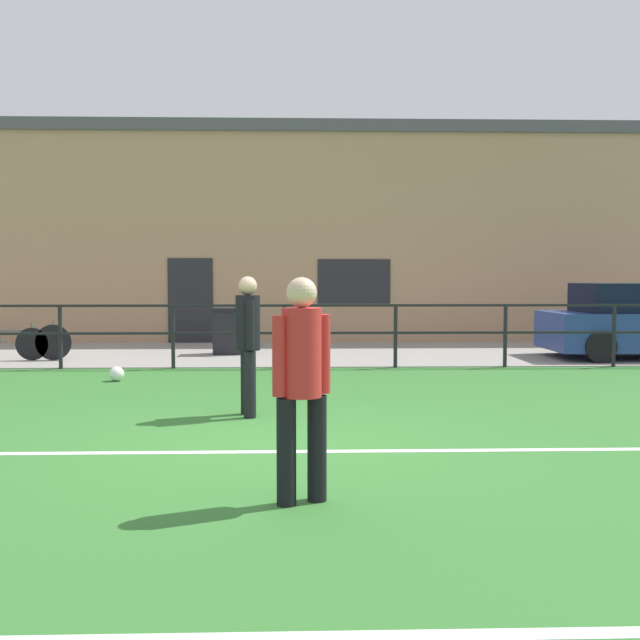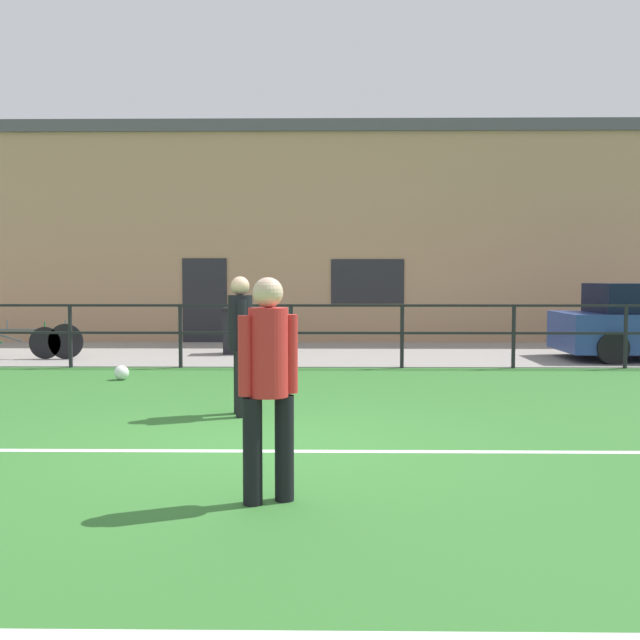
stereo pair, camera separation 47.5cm
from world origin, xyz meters
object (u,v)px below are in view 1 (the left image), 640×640
Objects in this scene: soccer_ball_match at (117,374)px; trash_bin_0 at (228,331)px; bicycle_parked_2 at (9,342)px; player_striker at (302,376)px; player_goalkeeper at (248,337)px.

trash_bin_0 reaches higher than soccer_ball_match.
bicycle_parked_2 is at bearing -165.75° from trash_bin_0.
trash_bin_0 is (-1.49, 10.17, -0.42)m from player_striker.
player_goalkeeper reaches higher than trash_bin_0.
player_goalkeeper reaches higher than soccer_ball_match.
player_goalkeeper is 3.82m from soccer_ball_match.
soccer_ball_match is 0.10× the size of bicycle_parked_2.
soccer_ball_match is at bearing -45.33° from bicycle_parked_2.
player_goalkeeper is at bearing -52.56° from soccer_ball_match.
player_goalkeeper is at bearing -48.85° from bicycle_parked_2.
player_striker is 0.68× the size of bicycle_parked_2.
player_goalkeeper is 6.88m from trash_bin_0.
bicycle_parked_2 is at bearing 134.67° from soccer_ball_match.
player_striker reaches higher than trash_bin_0.
player_striker is at bearing -58.24° from bicycle_parked_2.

